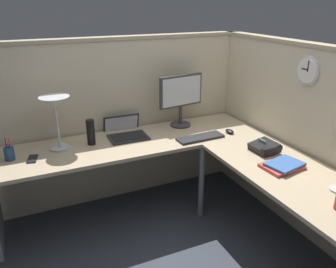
{
  "coord_description": "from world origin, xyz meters",
  "views": [
    {
      "loc": [
        -1.24,
        -2.19,
        1.89
      ],
      "look_at": [
        -0.11,
        0.29,
        0.81
      ],
      "focal_mm": 36.63,
      "sensor_mm": 36.0,
      "label": 1
    }
  ],
  "objects_px": {
    "pen_cup": "(9,153)",
    "cell_phone": "(32,159)",
    "computer_mouse": "(230,131)",
    "wall_clock": "(308,71)",
    "keyboard": "(200,138)",
    "office_phone": "(265,148)",
    "thermos_flask": "(91,132)",
    "desk_lamp_dome": "(55,107)",
    "laptop": "(125,132)",
    "monitor": "(181,97)",
    "book_stack": "(283,166)"
  },
  "relations": [
    {
      "from": "monitor",
      "to": "pen_cup",
      "type": "relative_size",
      "value": 2.78
    },
    {
      "from": "keyboard",
      "to": "computer_mouse",
      "type": "height_order",
      "value": "computer_mouse"
    },
    {
      "from": "office_phone",
      "to": "computer_mouse",
      "type": "bearing_deg",
      "value": 92.51
    },
    {
      "from": "desk_lamp_dome",
      "to": "wall_clock",
      "type": "height_order",
      "value": "wall_clock"
    },
    {
      "from": "pen_cup",
      "to": "office_phone",
      "type": "distance_m",
      "value": 2.01
    },
    {
      "from": "keyboard",
      "to": "office_phone",
      "type": "relative_size",
      "value": 2.05
    },
    {
      "from": "keyboard",
      "to": "office_phone",
      "type": "distance_m",
      "value": 0.57
    },
    {
      "from": "laptop",
      "to": "computer_mouse",
      "type": "bearing_deg",
      "value": -22.4
    },
    {
      "from": "laptop",
      "to": "computer_mouse",
      "type": "xyz_separation_m",
      "value": [
        0.89,
        -0.37,
        -0.01
      ]
    },
    {
      "from": "desk_lamp_dome",
      "to": "computer_mouse",
      "type": "bearing_deg",
      "value": -10.93
    },
    {
      "from": "laptop",
      "to": "office_phone",
      "type": "bearing_deg",
      "value": -42.6
    },
    {
      "from": "keyboard",
      "to": "desk_lamp_dome",
      "type": "height_order",
      "value": "desk_lamp_dome"
    },
    {
      "from": "thermos_flask",
      "to": "computer_mouse",
      "type": "bearing_deg",
      "value": -12.45
    },
    {
      "from": "laptop",
      "to": "desk_lamp_dome",
      "type": "distance_m",
      "value": 0.69
    },
    {
      "from": "office_phone",
      "to": "laptop",
      "type": "bearing_deg",
      "value": 137.4
    },
    {
      "from": "thermos_flask",
      "to": "office_phone",
      "type": "distance_m",
      "value": 1.45
    },
    {
      "from": "pen_cup",
      "to": "cell_phone",
      "type": "distance_m",
      "value": 0.18
    },
    {
      "from": "computer_mouse",
      "to": "desk_lamp_dome",
      "type": "relative_size",
      "value": 0.23
    },
    {
      "from": "office_phone",
      "to": "cell_phone",
      "type": "bearing_deg",
      "value": 159.95
    },
    {
      "from": "cell_phone",
      "to": "monitor",
      "type": "bearing_deg",
      "value": 21.77
    },
    {
      "from": "thermos_flask",
      "to": "wall_clock",
      "type": "distance_m",
      "value": 1.81
    },
    {
      "from": "pen_cup",
      "to": "book_stack",
      "type": "height_order",
      "value": "pen_cup"
    },
    {
      "from": "pen_cup",
      "to": "book_stack",
      "type": "distance_m",
      "value": 2.07
    },
    {
      "from": "office_phone",
      "to": "monitor",
      "type": "bearing_deg",
      "value": 112.32
    },
    {
      "from": "keyboard",
      "to": "laptop",
      "type": "bearing_deg",
      "value": 144.75
    },
    {
      "from": "thermos_flask",
      "to": "desk_lamp_dome",
      "type": "bearing_deg",
      "value": 176.41
    },
    {
      "from": "pen_cup",
      "to": "desk_lamp_dome",
      "type": "bearing_deg",
      "value": 8.54
    },
    {
      "from": "computer_mouse",
      "to": "wall_clock",
      "type": "height_order",
      "value": "wall_clock"
    },
    {
      "from": "office_phone",
      "to": "thermos_flask",
      "type": "bearing_deg",
      "value": 149.21
    },
    {
      "from": "wall_clock",
      "to": "desk_lamp_dome",
      "type": "bearing_deg",
      "value": 155.66
    },
    {
      "from": "office_phone",
      "to": "pen_cup",
      "type": "bearing_deg",
      "value": 159.65
    },
    {
      "from": "pen_cup",
      "to": "cell_phone",
      "type": "bearing_deg",
      "value": -23.65
    },
    {
      "from": "pen_cup",
      "to": "book_stack",
      "type": "bearing_deg",
      "value": -28.44
    },
    {
      "from": "monitor",
      "to": "desk_lamp_dome",
      "type": "xyz_separation_m",
      "value": [
        -1.16,
        -0.08,
        0.07
      ]
    },
    {
      "from": "pen_cup",
      "to": "cell_phone",
      "type": "xyz_separation_m",
      "value": [
        0.16,
        -0.07,
        -0.05
      ]
    },
    {
      "from": "monitor",
      "to": "wall_clock",
      "type": "distance_m",
      "value": 1.15
    },
    {
      "from": "pen_cup",
      "to": "wall_clock",
      "type": "distance_m",
      "value": 2.38
    },
    {
      "from": "monitor",
      "to": "laptop",
      "type": "relative_size",
      "value": 1.28
    },
    {
      "from": "laptop",
      "to": "cell_phone",
      "type": "height_order",
      "value": "laptop"
    },
    {
      "from": "desk_lamp_dome",
      "to": "book_stack",
      "type": "xyz_separation_m",
      "value": [
        1.44,
        -1.04,
        -0.34
      ]
    },
    {
      "from": "cell_phone",
      "to": "thermos_flask",
      "type": "bearing_deg",
      "value": 25.89
    },
    {
      "from": "desk_lamp_dome",
      "to": "book_stack",
      "type": "relative_size",
      "value": 1.45
    },
    {
      "from": "pen_cup",
      "to": "office_phone",
      "type": "xyz_separation_m",
      "value": [
        1.89,
        -0.7,
        -0.02
      ]
    },
    {
      "from": "laptop",
      "to": "book_stack",
      "type": "bearing_deg",
      "value": -53.04
    },
    {
      "from": "laptop",
      "to": "thermos_flask",
      "type": "xyz_separation_m",
      "value": [
        -0.33,
        -0.1,
        0.09
      ]
    },
    {
      "from": "monitor",
      "to": "office_phone",
      "type": "height_order",
      "value": "monitor"
    },
    {
      "from": "laptop",
      "to": "thermos_flask",
      "type": "relative_size",
      "value": 1.77
    },
    {
      "from": "wall_clock",
      "to": "pen_cup",
      "type": "bearing_deg",
      "value": 160.91
    },
    {
      "from": "desk_lamp_dome",
      "to": "wall_clock",
      "type": "relative_size",
      "value": 2.02
    },
    {
      "from": "book_stack",
      "to": "wall_clock",
      "type": "xyz_separation_m",
      "value": [
        0.36,
        0.23,
        0.63
      ]
    }
  ]
}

